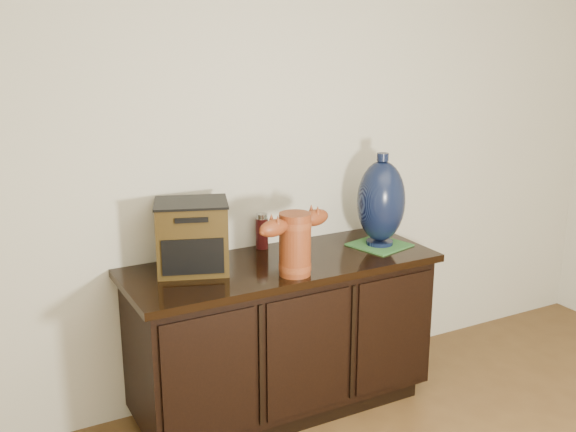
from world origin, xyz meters
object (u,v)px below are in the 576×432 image
sideboard (282,335)px  lamp_base (381,202)px  spray_can (262,231)px  terracotta_vessel (295,240)px  tv_radio (192,236)px

sideboard → lamp_base: lamp_base is taller
sideboard → lamp_base: 0.80m
lamp_base → spray_can: bearing=156.0°
terracotta_vessel → lamp_base: (0.57, 0.16, 0.07)m
sideboard → terracotta_vessel: size_ratio=3.71×
lamp_base → spray_can: 0.60m
sideboard → tv_radio: (-0.40, 0.08, 0.53)m
terracotta_vessel → tv_radio: bearing=131.0°
sideboard → tv_radio: bearing=168.0°
spray_can → terracotta_vessel: bearing=-95.1°
tv_radio → sideboard: bearing=7.5°
lamp_base → spray_can: size_ratio=2.60×
tv_radio → lamp_base: bearing=13.5°
terracotta_vessel → lamp_base: lamp_base is taller
terracotta_vessel → lamp_base: size_ratio=0.86×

